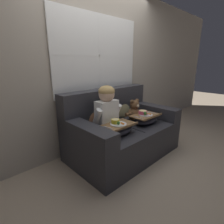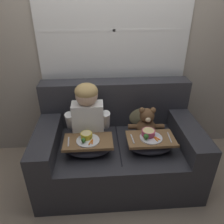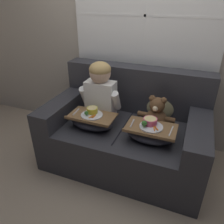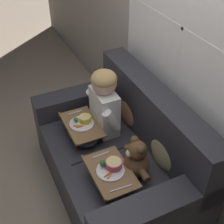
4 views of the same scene
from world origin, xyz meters
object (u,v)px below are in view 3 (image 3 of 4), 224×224
object	(u,v)px
throw_pillow_behind_child	(110,95)
child_figure	(100,88)
throw_pillow_behind_teddy	(161,103)
couch	(127,131)
lap_tray_child	(92,121)
lap_tray_teddy	(150,132)
teddy_bear	(156,115)

from	to	relation	value
throw_pillow_behind_child	child_figure	bearing A→B (deg)	-90.00
throw_pillow_behind_child	throw_pillow_behind_teddy	size ratio (longest dim) A/B	0.98
couch	lap_tray_child	distance (m)	0.43
throw_pillow_behind_teddy	child_figure	world-z (taller)	child_figure
throw_pillow_behind_teddy	child_figure	distance (m)	0.68
couch	lap_tray_child	xyz separation A→B (m)	(-0.30, -0.24, 0.20)
throw_pillow_behind_teddy	throw_pillow_behind_child	bearing A→B (deg)	-180.00
child_figure	lap_tray_teddy	xyz separation A→B (m)	(0.60, -0.22, -0.26)
lap_tray_teddy	lap_tray_child	bearing A→B (deg)	-179.96
child_figure	lap_tray_child	distance (m)	0.35
teddy_bear	couch	bearing A→B (deg)	176.42
throw_pillow_behind_teddy	lap_tray_teddy	size ratio (longest dim) A/B	0.81
lap_tray_teddy	couch	bearing A→B (deg)	141.68
child_figure	teddy_bear	world-z (taller)	child_figure
throw_pillow_behind_child	teddy_bear	world-z (taller)	throw_pillow_behind_child
throw_pillow_behind_teddy	lap_tray_child	size ratio (longest dim) A/B	0.80
couch	child_figure	size ratio (longest dim) A/B	2.63
couch	lap_tray_child	bearing A→B (deg)	-141.85
throw_pillow_behind_child	throw_pillow_behind_teddy	bearing A→B (deg)	0.00
couch	lap_tray_teddy	bearing A→B (deg)	-38.32
child_figure	lap_tray_child	xyz separation A→B (m)	(-0.00, -0.22, -0.27)
throw_pillow_behind_teddy	lap_tray_teddy	distance (m)	0.49
teddy_bear	lap_tray_teddy	size ratio (longest dim) A/B	0.82
throw_pillow_behind_child	teddy_bear	size ratio (longest dim) A/B	0.97
teddy_bear	lap_tray_teddy	xyz separation A→B (m)	(-0.00, -0.22, -0.07)
teddy_bear	lap_tray_teddy	bearing A→B (deg)	-90.34
throw_pillow_behind_teddy	child_figure	xyz separation A→B (m)	(-0.60, -0.26, 0.17)
couch	throw_pillow_behind_teddy	distance (m)	0.48
throw_pillow_behind_child	child_figure	xyz separation A→B (m)	(0.00, -0.26, 0.17)
teddy_bear	throw_pillow_behind_child	bearing A→B (deg)	156.42
throw_pillow_behind_child	throw_pillow_behind_teddy	world-z (taller)	throw_pillow_behind_teddy
lap_tray_child	throw_pillow_behind_child	bearing A→B (deg)	89.90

